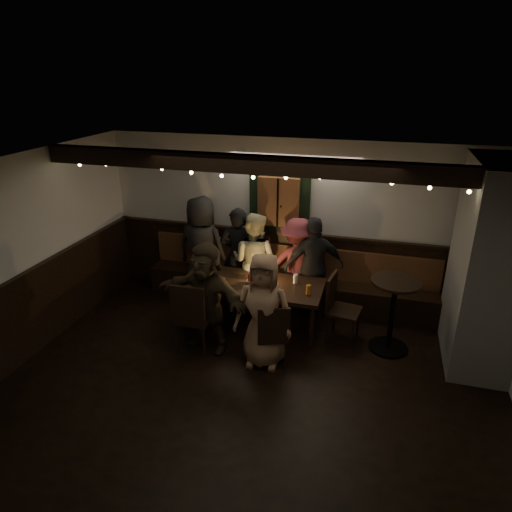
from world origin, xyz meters
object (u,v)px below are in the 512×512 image
(person_e, at_px, (314,267))
(chair_near_right, at_px, (273,332))
(dining_table, at_px, (252,287))
(person_d, at_px, (297,264))
(person_g, at_px, (263,311))
(person_f, at_px, (207,297))
(chair_near_left, at_px, (192,314))
(high_top, at_px, (393,307))
(person_b, at_px, (238,256))
(person_c, at_px, (254,261))
(chair_end, at_px, (338,304))
(person_a, at_px, (202,248))

(person_e, bearing_deg, chair_near_right, 57.91)
(dining_table, distance_m, person_d, 0.92)
(person_g, bearing_deg, person_f, 167.01)
(chair_near_left, height_order, high_top, same)
(chair_near_right, xyz_separation_m, high_top, (1.43, 0.80, 0.15))
(high_top, relative_size, person_b, 0.65)
(person_b, height_order, person_g, person_b)
(chair_near_left, distance_m, person_c, 1.55)
(person_g, bearing_deg, person_e, 72.59)
(person_c, bearing_deg, dining_table, 113.21)
(dining_table, height_order, high_top, high_top)
(chair_end, height_order, person_a, person_a)
(person_g, bearing_deg, person_b, 115.79)
(chair_near_right, relative_size, person_d, 0.59)
(dining_table, relative_size, chair_near_left, 1.96)
(chair_end, distance_m, person_b, 1.82)
(high_top, height_order, person_d, person_d)
(person_e, bearing_deg, person_b, -25.61)
(chair_near_right, height_order, person_g, person_g)
(chair_end, height_order, person_f, person_f)
(person_c, relative_size, person_f, 1.02)
(dining_table, xyz_separation_m, person_a, (-1.05, 0.72, 0.20))
(chair_near_left, distance_m, person_f, 0.29)
(dining_table, height_order, person_d, person_d)
(chair_near_left, bearing_deg, person_c, 73.83)
(high_top, height_order, person_c, person_c)
(chair_near_right, bearing_deg, chair_end, 51.27)
(person_b, height_order, person_d, person_b)
(chair_end, bearing_deg, person_e, 125.66)
(person_c, bearing_deg, high_top, 171.47)
(dining_table, distance_m, person_g, 0.90)
(chair_near_left, relative_size, person_e, 0.66)
(person_b, relative_size, person_e, 1.02)
(person_e, bearing_deg, high_top, 126.82)
(person_d, bearing_deg, person_a, -3.42)
(chair_near_right, relative_size, person_c, 0.57)
(person_d, height_order, person_f, person_f)
(person_c, bearing_deg, person_a, 5.09)
(chair_end, height_order, person_e, person_e)
(dining_table, relative_size, chair_near_right, 2.29)
(dining_table, height_order, person_e, person_e)
(person_f, bearing_deg, person_e, 63.26)
(person_a, bearing_deg, person_e, -177.47)
(chair_near_right, relative_size, person_a, 0.51)
(person_b, xyz_separation_m, person_g, (0.83, -1.55, -0.03))
(person_b, height_order, person_e, person_b)
(person_a, xyz_separation_m, person_f, (0.62, -1.37, -0.10))
(dining_table, xyz_separation_m, high_top, (1.94, -0.04, -0.01))
(person_b, bearing_deg, chair_near_right, 112.60)
(person_c, height_order, person_f, person_c)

